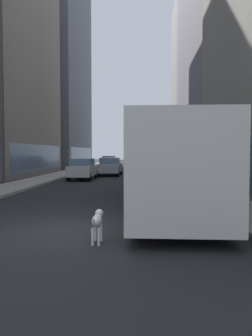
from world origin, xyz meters
TOP-DOWN VIEW (x-y plane):
  - ground_plane at (0.00, 35.00)m, footprint 120.00×120.00m
  - sidewalk_left at (-5.70, 35.00)m, footprint 2.40×110.00m
  - sidewalk_right at (5.70, 35.00)m, footprint 2.40×110.00m
  - building_left_far at (-11.90, 40.29)m, footprint 8.95×17.28m
  - building_right_mid at (11.90, 29.89)m, footprint 10.44×23.31m
  - building_right_far at (11.90, 53.83)m, footprint 8.77×21.64m
  - transit_bus at (2.80, 3.94)m, footprint 2.78×11.53m
  - car_blue_hatchback at (1.20, 27.79)m, footprint 1.89×4.51m
  - car_silver_sedan at (-1.20, 21.16)m, footprint 1.85×4.47m
  - car_red_coupe at (-2.80, 34.92)m, footprint 1.77×4.06m
  - car_black_suv at (2.80, 38.97)m, footprint 1.86×4.44m
  - car_white_van at (-2.80, 16.28)m, footprint 1.72×3.99m
  - car_grey_wagon at (2.80, 45.42)m, footprint 1.94×4.04m
  - box_truck at (2.80, 15.81)m, footprint 2.30×7.50m
  - dalmatian_dog at (0.86, -1.08)m, footprint 0.22×0.96m
  - pedestrian_with_handbag at (6.20, 9.09)m, footprint 0.45×0.34m
  - pedestrian_in_coat at (5.72, 4.69)m, footprint 0.34×0.34m
  - traffic_light_near at (4.90, 3.84)m, footprint 0.24×0.40m

SIDE VIEW (x-z plane):
  - ground_plane at x=0.00m, z-range 0.00..0.00m
  - sidewalk_left at x=-5.70m, z-range 0.00..0.15m
  - sidewalk_right at x=5.70m, z-range 0.00..0.15m
  - dalmatian_dog at x=0.86m, z-range 0.15..0.87m
  - car_white_van at x=-2.80m, z-range 0.01..1.63m
  - car_red_coupe at x=-2.80m, z-range 0.01..1.63m
  - car_grey_wagon at x=2.80m, z-range 0.01..1.63m
  - car_black_suv at x=2.80m, z-range 0.01..1.63m
  - car_silver_sedan at x=-1.20m, z-range 0.01..1.63m
  - car_blue_hatchback at x=1.20m, z-range 0.01..1.63m
  - pedestrian_in_coat at x=5.72m, z-range 0.17..1.86m
  - pedestrian_with_handbag at x=6.20m, z-range 0.17..1.86m
  - box_truck at x=2.80m, z-range 0.14..3.19m
  - transit_bus at x=2.80m, z-range 0.25..3.30m
  - traffic_light_near at x=4.90m, z-range 0.74..4.14m
  - building_right_mid at x=11.90m, z-range -0.01..28.32m
  - building_left_far at x=-11.90m, z-range -0.01..29.70m
  - building_right_far at x=11.90m, z-range -0.01..31.21m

